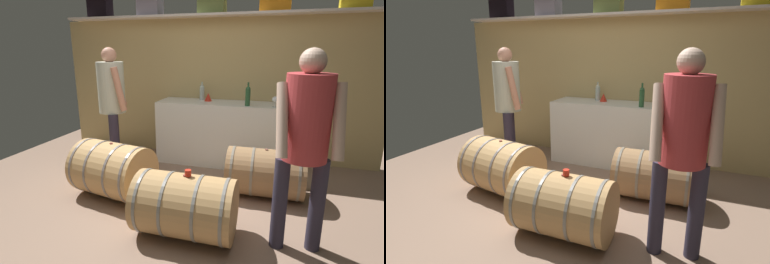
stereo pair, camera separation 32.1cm
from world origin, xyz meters
TOP-DOWN VIEW (x-y plane):
  - ground_plane at (0.00, 0.53)m, footprint 6.17×7.48m
  - back_wall_panel at (0.00, 2.14)m, footprint 4.97×0.10m
  - high_shelf_board at (0.00, 1.99)m, footprint 4.57×0.40m
  - toolcase_black at (-1.81, 1.99)m, footprint 0.37×0.21m
  - toolcase_grey at (-0.94, 1.99)m, footprint 0.35×0.31m
  - toolcase_olive at (0.02, 1.99)m, footprint 0.39×0.22m
  - work_cabinet at (0.20, 1.79)m, footprint 1.82×0.57m
  - wine_bottle_green at (0.62, 1.63)m, footprint 0.07×0.07m
  - wine_bottle_clear at (-0.10, 1.93)m, footprint 0.07×0.07m
  - wine_glass at (0.98, 1.63)m, footprint 0.08×0.08m
  - red_funnel at (0.01, 1.86)m, footprint 0.11×0.11m
  - wine_barrel_near at (0.30, -0.13)m, footprint 0.90×0.60m
  - wine_barrel_far at (-0.75, 0.37)m, footprint 0.96×0.78m
  - wine_barrel_flank at (0.94, 0.89)m, footprint 0.88×0.58m
  - tasting_cup at (0.32, -0.13)m, footprint 0.06×0.06m
  - winemaker_pouring at (-1.17, 1.14)m, footprint 0.47×0.53m
  - visitor_tasting at (1.27, -0.03)m, footprint 0.53×0.47m

SIDE VIEW (x-z plane):
  - ground_plane at x=0.00m, z-range -0.02..0.00m
  - wine_barrel_flank at x=0.94m, z-range 0.00..0.58m
  - wine_barrel_near at x=0.30m, z-range 0.00..0.60m
  - wine_barrel_far at x=-0.75m, z-range 0.00..0.65m
  - work_cabinet at x=0.20m, z-range 0.00..0.93m
  - tasting_cup at x=0.32m, z-range 0.60..0.65m
  - red_funnel at x=0.01m, z-range 0.93..1.05m
  - wine_glass at x=0.98m, z-range 0.96..1.10m
  - visitor_tasting at x=1.27m, z-range 0.19..1.88m
  - winemaker_pouring at x=-1.17m, z-range 0.19..1.90m
  - wine_bottle_clear at x=-0.10m, z-range 0.91..1.19m
  - back_wall_panel at x=0.00m, z-range 0.00..2.13m
  - wine_bottle_green at x=0.62m, z-range 0.91..1.23m
  - high_shelf_board at x=0.00m, z-range 2.13..2.16m
  - toolcase_black at x=-1.81m, z-range 2.16..2.45m
  - toolcase_olive at x=0.02m, z-range 2.16..2.46m
  - toolcase_grey at x=-0.94m, z-range 2.16..2.52m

